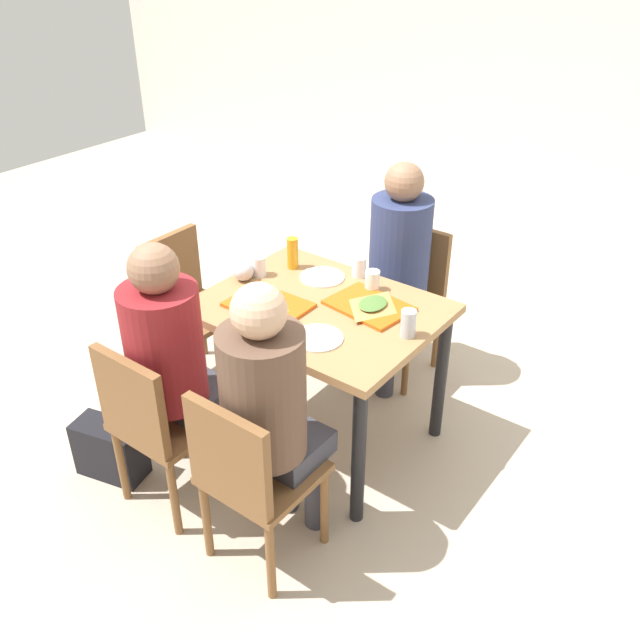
{
  "coord_description": "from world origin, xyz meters",
  "views": [
    {
      "loc": [
        1.63,
        -2.17,
        2.31
      ],
      "look_at": [
        0.0,
        0.0,
        0.68
      ],
      "focal_mm": 38.56,
      "sensor_mm": 36.0,
      "label": 1
    }
  ],
  "objects_px": {
    "plastic_cup_a": "(359,267)",
    "plastic_cup_d": "(372,281)",
    "tray_red_far": "(369,306)",
    "pizza_slice_b": "(373,305)",
    "person_in_brown_jacket": "(270,403)",
    "plastic_cup_b": "(274,331)",
    "condiment_bottle": "(293,253)",
    "chair_near_right": "(248,473)",
    "handbag": "(110,449)",
    "paper_plate_center": "(322,277)",
    "pizza_slice_a": "(266,300)",
    "foil_bundle": "(243,271)",
    "chair_left_end": "(186,298)",
    "tray_red_near": "(268,305)",
    "soda_can": "(408,323)",
    "plastic_cup_c": "(259,266)",
    "chair_far_side": "(406,291)",
    "person_far_side": "(396,260)",
    "main_table": "(320,325)",
    "person_in_red": "(173,355)",
    "chair_near_left": "(154,419)",
    "paper_plate_near_edge": "(317,338)"
  },
  "relations": [
    {
      "from": "pizza_slice_a",
      "to": "plastic_cup_c",
      "type": "relative_size",
      "value": 1.92
    },
    {
      "from": "soda_can",
      "to": "person_in_red",
      "type": "bearing_deg",
      "value": -136.36
    },
    {
      "from": "chair_near_right",
      "to": "tray_red_far",
      "type": "bearing_deg",
      "value": 94.9
    },
    {
      "from": "main_table",
      "to": "soda_can",
      "type": "xyz_separation_m",
      "value": [
        0.45,
        0.02,
        0.17
      ]
    },
    {
      "from": "paper_plate_near_edge",
      "to": "chair_near_right",
      "type": "bearing_deg",
      "value": -79.52
    },
    {
      "from": "chair_near_left",
      "to": "chair_near_right",
      "type": "relative_size",
      "value": 1.0
    },
    {
      "from": "person_in_brown_jacket",
      "to": "plastic_cup_b",
      "type": "distance_m",
      "value": 0.39
    },
    {
      "from": "tray_red_near",
      "to": "paper_plate_center",
      "type": "bearing_deg",
      "value": 85.95
    },
    {
      "from": "plastic_cup_c",
      "to": "condiment_bottle",
      "type": "xyz_separation_m",
      "value": [
        0.08,
        0.17,
        0.03
      ]
    },
    {
      "from": "tray_red_near",
      "to": "soda_can",
      "type": "bearing_deg",
      "value": 14.67
    },
    {
      "from": "chair_near_right",
      "to": "plastic_cup_a",
      "type": "xyz_separation_m",
      "value": [
        -0.29,
        1.15,
        0.32
      ]
    },
    {
      "from": "chair_left_end",
      "to": "chair_near_right",
      "type": "bearing_deg",
      "value": -34.18
    },
    {
      "from": "pizza_slice_b",
      "to": "paper_plate_near_edge",
      "type": "bearing_deg",
      "value": -98.25
    },
    {
      "from": "tray_red_far",
      "to": "foil_bundle",
      "type": "bearing_deg",
      "value": -167.1
    },
    {
      "from": "main_table",
      "to": "pizza_slice_a",
      "type": "relative_size",
      "value": 5.5
    },
    {
      "from": "paper_plate_near_edge",
      "to": "chair_left_end",
      "type": "bearing_deg",
      "value": 167.97
    },
    {
      "from": "plastic_cup_a",
      "to": "plastic_cup_d",
      "type": "relative_size",
      "value": 1.0
    },
    {
      "from": "main_table",
      "to": "chair_left_end",
      "type": "xyz_separation_m",
      "value": [
        -0.91,
        0.0,
        -0.16
      ]
    },
    {
      "from": "paper_plate_center",
      "to": "pizza_slice_a",
      "type": "distance_m",
      "value": 0.37
    },
    {
      "from": "main_table",
      "to": "person_in_red",
      "type": "relative_size",
      "value": 0.85
    },
    {
      "from": "chair_far_side",
      "to": "chair_left_end",
      "type": "xyz_separation_m",
      "value": [
        -0.91,
        -0.8,
        0.0
      ]
    },
    {
      "from": "plastic_cup_d",
      "to": "condiment_bottle",
      "type": "height_order",
      "value": "condiment_bottle"
    },
    {
      "from": "plastic_cup_d",
      "to": "handbag",
      "type": "bearing_deg",
      "value": -123.57
    },
    {
      "from": "chair_near_right",
      "to": "chair_left_end",
      "type": "distance_m",
      "value": 1.42
    },
    {
      "from": "pizza_slice_a",
      "to": "plastic_cup_b",
      "type": "xyz_separation_m",
      "value": [
        0.23,
        -0.21,
        0.03
      ]
    },
    {
      "from": "tray_red_far",
      "to": "pizza_slice_b",
      "type": "bearing_deg",
      "value": -16.0
    },
    {
      "from": "chair_near_right",
      "to": "handbag",
      "type": "distance_m",
      "value": 0.94
    },
    {
      "from": "person_far_side",
      "to": "condiment_bottle",
      "type": "distance_m",
      "value": 0.56
    },
    {
      "from": "paper_plate_near_edge",
      "to": "paper_plate_center",
      "type": "bearing_deg",
      "value": 124.78
    },
    {
      "from": "plastic_cup_b",
      "to": "condiment_bottle",
      "type": "relative_size",
      "value": 0.62
    },
    {
      "from": "tray_red_near",
      "to": "plastic_cup_c",
      "type": "distance_m",
      "value": 0.32
    },
    {
      "from": "person_in_red",
      "to": "handbag",
      "type": "relative_size",
      "value": 3.88
    },
    {
      "from": "person_far_side",
      "to": "condiment_bottle",
      "type": "xyz_separation_m",
      "value": [
        -0.34,
        -0.43,
        0.1
      ]
    },
    {
      "from": "person_far_side",
      "to": "paper_plate_near_edge",
      "type": "height_order",
      "value": "person_far_side"
    },
    {
      "from": "main_table",
      "to": "chair_far_side",
      "type": "distance_m",
      "value": 0.82
    },
    {
      "from": "person_far_side",
      "to": "pizza_slice_a",
      "type": "relative_size",
      "value": 6.47
    },
    {
      "from": "chair_left_end",
      "to": "handbag",
      "type": "height_order",
      "value": "chair_left_end"
    },
    {
      "from": "condiment_bottle",
      "to": "pizza_slice_b",
      "type": "bearing_deg",
      "value": -11.32
    },
    {
      "from": "paper_plate_center",
      "to": "pizza_slice_a",
      "type": "relative_size",
      "value": 1.15
    },
    {
      "from": "paper_plate_center",
      "to": "soda_can",
      "type": "xyz_separation_m",
      "value": [
        0.61,
        -0.21,
        0.06
      ]
    },
    {
      "from": "person_in_brown_jacket",
      "to": "foil_bundle",
      "type": "relative_size",
      "value": 12.43
    },
    {
      "from": "tray_red_far",
      "to": "paper_plate_center",
      "type": "bearing_deg",
      "value": 163.19
    },
    {
      "from": "chair_left_end",
      "to": "pizza_slice_b",
      "type": "distance_m",
      "value": 1.17
    },
    {
      "from": "chair_far_side",
      "to": "foil_bundle",
      "type": "distance_m",
      "value": 0.99
    },
    {
      "from": "main_table",
      "to": "soda_can",
      "type": "relative_size",
      "value": 8.66
    },
    {
      "from": "plastic_cup_a",
      "to": "soda_can",
      "type": "relative_size",
      "value": 0.82
    },
    {
      "from": "tray_red_near",
      "to": "paper_plate_near_edge",
      "type": "xyz_separation_m",
      "value": [
        0.34,
        -0.08,
        -0.0
      ]
    },
    {
      "from": "main_table",
      "to": "foil_bundle",
      "type": "xyz_separation_m",
      "value": [
        -0.45,
        -0.02,
        0.16
      ]
    },
    {
      "from": "main_table",
      "to": "plastic_cup_a",
      "type": "height_order",
      "value": "plastic_cup_a"
    },
    {
      "from": "person_in_red",
      "to": "person_far_side",
      "type": "distance_m",
      "value": 1.35
    }
  ]
}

